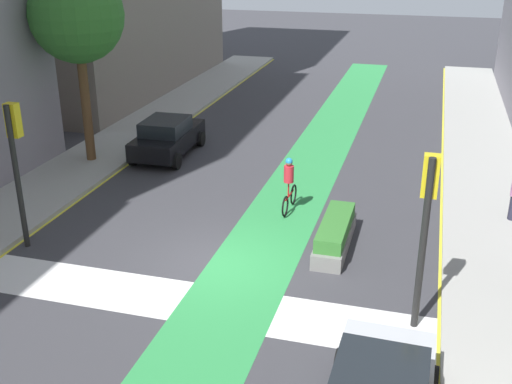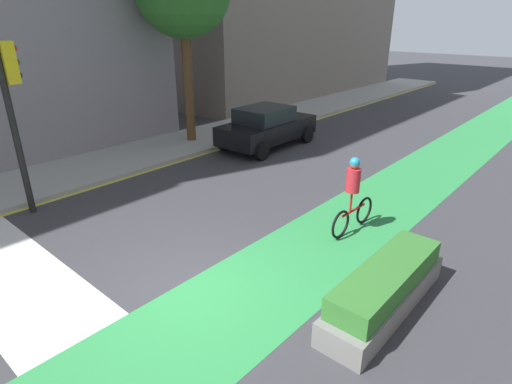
{
  "view_description": "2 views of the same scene",
  "coord_description": "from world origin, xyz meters",
  "px_view_note": "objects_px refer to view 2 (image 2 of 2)",
  "views": [
    {
      "loc": [
        5.2,
        -14.38,
        8.42
      ],
      "look_at": [
        0.49,
        2.34,
        1.27
      ],
      "focal_mm": 44.1,
      "sensor_mm": 36.0,
      "label": 1
    },
    {
      "loc": [
        5.2,
        -3.97,
        4.68
      ],
      "look_at": [
        -0.32,
        2.32,
        1.16
      ],
      "focal_mm": 29.08,
      "sensor_mm": 36.0,
      "label": 2
    }
  ],
  "objects_px": {
    "car_black_left_far": "(267,127)",
    "cyclist_in_lane": "(353,194)",
    "median_planter": "(385,289)",
    "traffic_signal_near_left": "(12,97)"
  },
  "relations": [
    {
      "from": "car_black_left_far",
      "to": "cyclist_in_lane",
      "type": "distance_m",
      "value": 7.27
    },
    {
      "from": "traffic_signal_near_left",
      "to": "median_planter",
      "type": "relative_size",
      "value": 1.32
    },
    {
      "from": "car_black_left_far",
      "to": "median_planter",
      "type": "height_order",
      "value": "car_black_left_far"
    },
    {
      "from": "car_black_left_far",
      "to": "cyclist_in_lane",
      "type": "height_order",
      "value": "cyclist_in_lane"
    },
    {
      "from": "traffic_signal_near_left",
      "to": "cyclist_in_lane",
      "type": "bearing_deg",
      "value": 33.01
    },
    {
      "from": "traffic_signal_near_left",
      "to": "cyclist_in_lane",
      "type": "distance_m",
      "value": 8.31
    },
    {
      "from": "cyclist_in_lane",
      "to": "median_planter",
      "type": "height_order",
      "value": "cyclist_in_lane"
    },
    {
      "from": "traffic_signal_near_left",
      "to": "car_black_left_far",
      "type": "relative_size",
      "value": 0.99
    },
    {
      "from": "traffic_signal_near_left",
      "to": "car_black_left_far",
      "type": "distance_m",
      "value": 8.79
    },
    {
      "from": "cyclist_in_lane",
      "to": "median_planter",
      "type": "xyz_separation_m",
      "value": [
        1.86,
        -2.15,
        -0.57
      ]
    }
  ]
}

